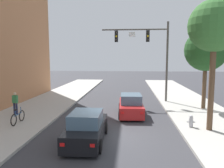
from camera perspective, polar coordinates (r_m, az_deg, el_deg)
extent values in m
plane|color=#38383D|center=(12.38, -0.76, -13.50)|extent=(120.00, 120.00, 0.00)
cylinder|color=#514C47|center=(21.50, 14.09, 5.53)|extent=(0.20, 0.20, 7.50)
cylinder|color=#514C47|center=(21.38, 5.91, 13.89)|extent=(6.16, 0.14, 0.14)
cube|color=black|center=(21.37, 9.27, 12.15)|extent=(0.32, 0.28, 1.05)
sphere|color=#2D2823|center=(21.26, 9.32, 13.08)|extent=(0.18, 0.18, 0.18)
sphere|color=yellow|center=(21.22, 9.30, 12.19)|extent=(0.18, 0.18, 0.18)
sphere|color=#2D2823|center=(21.19, 9.28, 11.30)|extent=(0.18, 0.18, 0.18)
cube|color=black|center=(21.35, 1.14, 12.24)|extent=(0.32, 0.28, 1.05)
sphere|color=#2D2823|center=(21.23, 1.12, 13.17)|extent=(0.18, 0.18, 0.18)
sphere|color=yellow|center=(21.20, 1.12, 12.28)|extent=(0.18, 0.18, 0.18)
sphere|color=#2D2823|center=(21.17, 1.11, 11.39)|extent=(0.18, 0.18, 0.18)
cube|color=white|center=(21.31, 5.21, 12.70)|extent=(0.60, 0.03, 0.44)
cube|color=#B21E1E|center=(16.74, 4.90, -6.13)|extent=(1.86, 4.26, 0.80)
cube|color=slate|center=(16.44, 4.95, -3.80)|extent=(1.58, 2.06, 0.64)
cylinder|color=black|center=(18.05, 2.15, -5.94)|extent=(0.24, 0.65, 0.64)
cylinder|color=black|center=(18.11, 7.29, -5.94)|extent=(0.24, 0.65, 0.64)
cylinder|color=black|center=(15.52, 2.09, -8.06)|extent=(0.24, 0.65, 0.64)
cylinder|color=black|center=(15.59, 8.09, -8.05)|extent=(0.24, 0.65, 0.64)
cube|color=red|center=(14.63, 2.74, -7.52)|extent=(0.20, 0.05, 0.14)
cube|color=red|center=(14.70, 7.76, -7.51)|extent=(0.20, 0.05, 0.14)
cube|color=black|center=(11.57, -6.56, -12.07)|extent=(1.73, 4.21, 0.80)
cube|color=slate|center=(11.22, -6.75, -8.84)|extent=(1.51, 2.01, 0.64)
cylinder|color=black|center=(13.02, -9.01, -11.06)|extent=(0.22, 0.64, 0.64)
cylinder|color=black|center=(12.76, -1.79, -11.36)|extent=(0.22, 0.64, 0.64)
cylinder|color=black|center=(10.66, -12.32, -15.26)|extent=(0.22, 0.64, 0.64)
cylinder|color=black|center=(10.33, -3.37, -15.83)|extent=(0.22, 0.64, 0.64)
cube|color=red|center=(9.75, -12.80, -15.14)|extent=(0.20, 0.04, 0.14)
cube|color=red|center=(9.47, -5.12, -15.66)|extent=(0.20, 0.04, 0.14)
cylinder|color=#232847|center=(17.89, -24.01, -5.81)|extent=(0.14, 0.14, 0.85)
cylinder|color=#232847|center=(17.80, -23.49, -5.84)|extent=(0.14, 0.14, 0.85)
cube|color=#337F47|center=(17.71, -23.86, -3.60)|extent=(0.36, 0.22, 0.56)
sphere|color=beige|center=(17.65, -23.92, -2.32)|extent=(0.22, 0.22, 0.22)
torus|color=black|center=(15.78, -22.37, -7.61)|extent=(0.07, 0.72, 0.72)
torus|color=black|center=(14.88, -24.15, -8.55)|extent=(0.07, 0.72, 0.72)
cylinder|color=#194C8C|center=(15.27, -23.27, -7.27)|extent=(0.07, 0.95, 0.05)
cylinder|color=#194C8C|center=(15.01, -23.76, -6.83)|extent=(0.04, 0.04, 0.35)
cylinder|color=#194C8C|center=(15.59, -22.60, -6.20)|extent=(0.04, 0.04, 0.40)
cube|color=black|center=(14.97, -23.79, -6.16)|extent=(0.12, 0.24, 0.06)
cylinder|color=#B2B2B7|center=(14.27, 19.82, -9.36)|extent=(0.24, 0.24, 0.55)
sphere|color=#B2B2B7|center=(14.18, 19.87, -8.06)|extent=(0.22, 0.22, 0.22)
cylinder|color=#B2B2B7|center=(14.21, 19.11, -9.27)|extent=(0.12, 0.09, 0.09)
cylinder|color=#B2B2B7|center=(14.31, 20.53, -9.23)|extent=(0.12, 0.09, 0.09)
cylinder|color=brown|center=(13.68, 24.39, -1.08)|extent=(0.32, 0.32, 4.83)
sphere|color=#387033|center=(13.69, 25.12, 13.59)|extent=(2.89, 2.89, 2.89)
cylinder|color=brown|center=(19.44, 22.81, -0.81)|extent=(0.32, 0.32, 3.51)
sphere|color=#235123|center=(19.31, 23.23, 8.12)|extent=(3.39, 3.39, 3.39)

